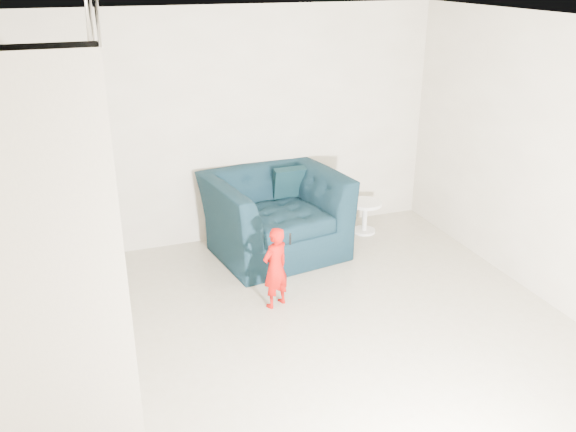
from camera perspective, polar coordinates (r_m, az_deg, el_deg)
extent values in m
plane|color=gray|center=(5.26, 3.01, -13.62)|extent=(5.50, 5.50, 0.00)
plane|color=silver|center=(4.26, 3.78, 17.13)|extent=(5.50, 5.50, 0.00)
plane|color=#ACA08C|center=(7.07, -5.49, 8.14)|extent=(5.00, 0.00, 5.00)
imported|color=black|center=(6.90, -1.20, 0.13)|extent=(1.61, 1.45, 0.93)
imported|color=#9D0F05|center=(5.84, -1.20, -4.85)|extent=(0.36, 0.31, 0.82)
cylinder|color=white|center=(7.52, 7.26, 1.18)|extent=(0.40, 0.40, 0.04)
cylinder|color=white|center=(7.59, 7.18, -0.23)|extent=(0.06, 0.06, 0.36)
cylinder|color=white|center=(7.66, 7.12, -1.37)|extent=(0.28, 0.28, 0.03)
cube|color=#ADA089|center=(6.91, -20.49, -4.37)|extent=(1.00, 0.30, 0.27)
cube|color=#ADA089|center=(6.59, -20.61, -4.44)|extent=(1.00, 0.30, 0.54)
cube|color=#ADA089|center=(6.26, -20.74, -4.53)|extent=(1.00, 0.30, 0.81)
cube|color=#ADA089|center=(5.93, -20.88, -4.62)|extent=(1.00, 0.30, 1.08)
cube|color=#ADA089|center=(5.60, -21.04, -4.73)|extent=(1.00, 0.30, 1.35)
cube|color=#ADA089|center=(5.27, -21.22, -4.84)|extent=(1.00, 0.30, 1.62)
cube|color=#ADA089|center=(4.94, -21.43, -4.98)|extent=(1.00, 0.30, 1.89)
cube|color=#ADA089|center=(4.62, -21.66, -5.13)|extent=(1.00, 0.30, 2.16)
cube|color=#ADA089|center=(4.29, -21.93, -5.30)|extent=(1.00, 0.30, 2.43)
cube|color=#ADA089|center=(3.96, -22.25, -5.51)|extent=(1.00, 0.30, 2.70)
cylinder|color=silver|center=(4.97, -17.75, 11.66)|extent=(0.04, 3.03, 2.73)
cylinder|color=silver|center=(6.90, -16.80, -0.58)|extent=(0.04, 0.04, 1.00)
cube|color=black|center=(7.19, 0.10, 3.17)|extent=(0.38, 0.18, 0.38)
cube|color=black|center=(6.73, -6.18, 0.50)|extent=(0.05, 0.50, 0.56)
cube|color=black|center=(5.69, 0.21, -2.18)|extent=(0.04, 0.05, 0.10)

